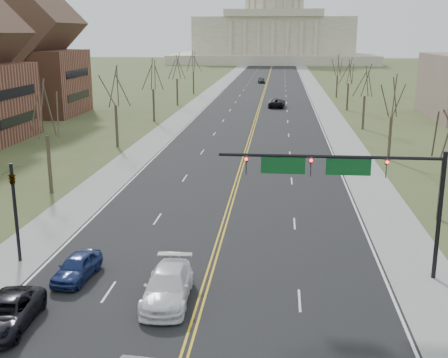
% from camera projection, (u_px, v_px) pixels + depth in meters
% --- Properties ---
extents(road, '(20.00, 380.00, 0.01)m').
position_uv_depth(road, '(263.00, 94.00, 125.37)').
color(road, black).
rests_on(road, ground).
extents(cross_road, '(120.00, 14.00, 0.01)m').
position_uv_depth(cross_road, '(190.00, 336.00, 25.24)').
color(cross_road, black).
rests_on(cross_road, ground).
extents(sidewalk_left, '(4.00, 380.00, 0.03)m').
position_uv_depth(sidewalk_left, '(210.00, 93.00, 126.53)').
color(sidewalk_left, gray).
rests_on(sidewalk_left, ground).
extents(sidewalk_right, '(4.00, 380.00, 0.03)m').
position_uv_depth(sidewalk_right, '(318.00, 94.00, 124.21)').
color(sidewalk_right, gray).
rests_on(sidewalk_right, ground).
extents(center_line, '(0.42, 380.00, 0.01)m').
position_uv_depth(center_line, '(263.00, 94.00, 125.37)').
color(center_line, gold).
rests_on(center_line, road).
extents(edge_line_left, '(0.15, 380.00, 0.01)m').
position_uv_depth(edge_line_left, '(220.00, 93.00, 126.31)').
color(edge_line_left, silver).
rests_on(edge_line_left, road).
extents(edge_line_right, '(0.15, 380.00, 0.01)m').
position_uv_depth(edge_line_right, '(308.00, 94.00, 124.43)').
color(edge_line_right, silver).
rests_on(edge_line_right, road).
extents(capitol, '(90.00, 60.00, 50.00)m').
position_uv_depth(capitol, '(274.00, 31.00, 256.49)').
color(capitol, beige).
rests_on(capitol, ground).
extents(signal_mast, '(12.12, 0.44, 7.20)m').
position_uv_depth(signal_mast, '(347.00, 176.00, 30.29)').
color(signal_mast, black).
rests_on(signal_mast, ground).
extents(signal_left, '(0.32, 0.36, 6.00)m').
position_uv_depth(signal_left, '(14.00, 202.00, 32.64)').
color(signal_left, black).
rests_on(signal_left, ground).
extents(tree_r_0, '(3.74, 3.74, 8.50)m').
position_uv_depth(tree_r_0, '(447.00, 131.00, 39.43)').
color(tree_r_0, '#32281E').
rests_on(tree_r_0, ground).
extents(tree_l_0, '(3.96, 3.96, 9.00)m').
position_uv_depth(tree_l_0, '(45.00, 112.00, 46.17)').
color(tree_l_0, '#32281E').
rests_on(tree_l_0, ground).
extents(tree_r_1, '(3.74, 3.74, 8.50)m').
position_uv_depth(tree_r_1, '(393.00, 99.00, 58.68)').
color(tree_r_1, '#32281E').
rests_on(tree_r_1, ground).
extents(tree_l_1, '(3.96, 3.96, 9.00)m').
position_uv_depth(tree_l_1, '(115.00, 89.00, 65.42)').
color(tree_l_1, '#32281E').
rests_on(tree_l_1, ground).
extents(tree_r_2, '(3.74, 3.74, 8.50)m').
position_uv_depth(tree_r_2, '(365.00, 83.00, 77.94)').
color(tree_r_2, '#32281E').
rests_on(tree_r_2, ground).
extents(tree_l_2, '(3.96, 3.96, 9.00)m').
position_uv_depth(tree_l_2, '(153.00, 76.00, 84.68)').
color(tree_l_2, '#32281E').
rests_on(tree_l_2, ground).
extents(tree_r_3, '(3.74, 3.74, 8.50)m').
position_uv_depth(tree_r_3, '(349.00, 73.00, 97.19)').
color(tree_r_3, '#32281E').
rests_on(tree_r_3, ground).
extents(tree_l_3, '(3.96, 3.96, 9.00)m').
position_uv_depth(tree_l_3, '(177.00, 68.00, 103.93)').
color(tree_l_3, '#32281E').
rests_on(tree_l_3, ground).
extents(tree_r_4, '(3.74, 3.74, 8.50)m').
position_uv_depth(tree_r_4, '(338.00, 66.00, 116.45)').
color(tree_r_4, '#32281E').
rests_on(tree_r_4, ground).
extents(tree_l_4, '(3.96, 3.96, 9.00)m').
position_uv_depth(tree_l_4, '(193.00, 62.00, 123.19)').
color(tree_l_4, '#32281E').
rests_on(tree_l_4, ground).
extents(bldg_left_far, '(17.10, 14.28, 23.25)m').
position_uv_depth(bldg_left_far, '(26.00, 56.00, 91.97)').
color(bldg_left_far, brown).
rests_on(bldg_left_far, ground).
extents(car_sb_outer_lead, '(2.57, 5.13, 1.39)m').
position_uv_depth(car_sb_outer_lead, '(6.00, 314.00, 25.85)').
color(car_sb_outer_lead, black).
rests_on(car_sb_outer_lead, road).
extents(car_sb_inner_second, '(2.47, 5.62, 1.61)m').
position_uv_depth(car_sb_inner_second, '(168.00, 286.00, 28.38)').
color(car_sb_inner_second, white).
rests_on(car_sb_inner_second, road).
extents(car_sb_outer_second, '(2.03, 4.20, 1.38)m').
position_uv_depth(car_sb_outer_second, '(77.00, 267.00, 31.01)').
color(car_sb_outer_second, navy).
rests_on(car_sb_outer_second, road).
extents(car_far_nb, '(3.15, 6.04, 1.62)m').
position_uv_depth(car_far_nb, '(277.00, 103.00, 102.83)').
color(car_far_nb, black).
rests_on(car_far_nb, road).
extents(car_far_sb, '(2.24, 4.60, 1.51)m').
position_uv_depth(car_far_sb, '(261.00, 80.00, 152.70)').
color(car_far_sb, '#46494D').
rests_on(car_far_sb, road).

